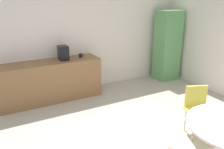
% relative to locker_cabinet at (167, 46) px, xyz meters
% --- Properties ---
extents(wall_back, '(6.00, 0.10, 2.60)m').
position_rel_locker_cabinet_xyz_m(wall_back, '(-2.55, 0.45, 0.35)').
color(wall_back, silver).
rests_on(wall_back, ground_plane).
extents(counter_block, '(2.24, 0.60, 0.90)m').
position_rel_locker_cabinet_xyz_m(counter_block, '(-3.24, 0.10, -0.50)').
color(counter_block, brown).
rests_on(counter_block, ground_plane).
extents(locker_cabinet, '(0.60, 0.50, 1.89)m').
position_rel_locker_cabinet_xyz_m(locker_cabinet, '(0.00, 0.00, 0.00)').
color(locker_cabinet, '#599959').
rests_on(locker_cabinet, ground_plane).
extents(chair_yellow, '(0.55, 0.55, 0.83)m').
position_rel_locker_cabinet_xyz_m(chair_yellow, '(-1.37, -2.41, -0.42)').
color(chair_yellow, silver).
rests_on(chair_yellow, ground_plane).
extents(mug_white, '(0.13, 0.08, 0.09)m').
position_rel_locker_cabinet_xyz_m(mug_white, '(-2.49, 0.11, 0.00)').
color(mug_white, black).
rests_on(mug_white, counter_block).
extents(coffee_maker, '(0.20, 0.24, 0.32)m').
position_rel_locker_cabinet_xyz_m(coffee_maker, '(-2.90, 0.10, 0.11)').
color(coffee_maker, black).
rests_on(coffee_maker, counter_block).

